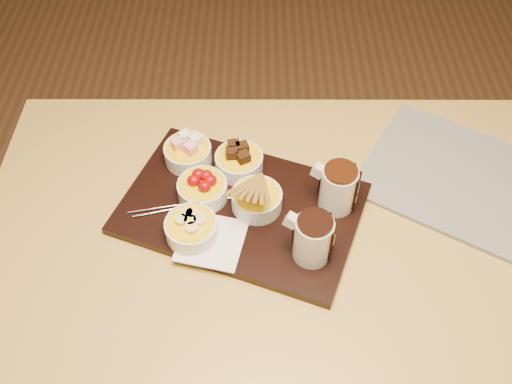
{
  "coord_description": "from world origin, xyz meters",
  "views": [
    {
      "loc": [
        -0.05,
        -0.64,
        1.66
      ],
      "look_at": [
        -0.05,
        0.06,
        0.81
      ],
      "focal_mm": 40.0,
      "sensor_mm": 36.0,
      "label": 1
    }
  ],
  "objects_px": {
    "dining_table": "(280,264)",
    "bowl_strawberries": "(203,190)",
    "serving_board": "(241,208)",
    "newspaper": "(461,179)",
    "pitcher_dark_chocolate": "(313,239)",
    "pitcher_milk_chocolate": "(338,189)"
  },
  "relations": [
    {
      "from": "bowl_strawberries",
      "to": "newspaper",
      "type": "height_order",
      "value": "bowl_strawberries"
    },
    {
      "from": "serving_board",
      "to": "newspaper",
      "type": "xyz_separation_m",
      "value": [
        0.46,
        0.08,
        -0.0
      ]
    },
    {
      "from": "pitcher_dark_chocolate",
      "to": "pitcher_milk_chocolate",
      "type": "relative_size",
      "value": 1.0
    },
    {
      "from": "dining_table",
      "to": "bowl_strawberries",
      "type": "bearing_deg",
      "value": 150.91
    },
    {
      "from": "bowl_strawberries",
      "to": "pitcher_dark_chocolate",
      "type": "xyz_separation_m",
      "value": [
        0.21,
        -0.14,
        0.03
      ]
    },
    {
      "from": "bowl_strawberries",
      "to": "newspaper",
      "type": "distance_m",
      "value": 0.54
    },
    {
      "from": "dining_table",
      "to": "pitcher_dark_chocolate",
      "type": "bearing_deg",
      "value": -44.27
    },
    {
      "from": "bowl_strawberries",
      "to": "pitcher_milk_chocolate",
      "type": "height_order",
      "value": "pitcher_milk_chocolate"
    },
    {
      "from": "pitcher_dark_chocolate",
      "to": "newspaper",
      "type": "bearing_deg",
      "value": 51.85
    },
    {
      "from": "dining_table",
      "to": "serving_board",
      "type": "height_order",
      "value": "serving_board"
    },
    {
      "from": "serving_board",
      "to": "newspaper",
      "type": "bearing_deg",
      "value": 30.97
    },
    {
      "from": "dining_table",
      "to": "serving_board",
      "type": "xyz_separation_m",
      "value": [
        -0.08,
        0.06,
        0.11
      ]
    },
    {
      "from": "pitcher_milk_chocolate",
      "to": "newspaper",
      "type": "relative_size",
      "value": 0.25
    },
    {
      "from": "dining_table",
      "to": "bowl_strawberries",
      "type": "distance_m",
      "value": 0.23
    },
    {
      "from": "dining_table",
      "to": "pitcher_dark_chocolate",
      "type": "distance_m",
      "value": 0.18
    },
    {
      "from": "bowl_strawberries",
      "to": "pitcher_dark_chocolate",
      "type": "bearing_deg",
      "value": -33.48
    },
    {
      "from": "serving_board",
      "to": "pitcher_milk_chocolate",
      "type": "xyz_separation_m",
      "value": [
        0.19,
        0.0,
        0.06
      ]
    },
    {
      "from": "bowl_strawberries",
      "to": "pitcher_milk_chocolate",
      "type": "relative_size",
      "value": 1.04
    },
    {
      "from": "newspaper",
      "to": "pitcher_dark_chocolate",
      "type": "bearing_deg",
      "value": -118.27
    },
    {
      "from": "bowl_strawberries",
      "to": "dining_table",
      "type": "bearing_deg",
      "value": -29.09
    },
    {
      "from": "pitcher_dark_chocolate",
      "to": "pitcher_milk_chocolate",
      "type": "xyz_separation_m",
      "value": [
        0.06,
        0.12,
        0.0
      ]
    },
    {
      "from": "bowl_strawberries",
      "to": "pitcher_milk_chocolate",
      "type": "xyz_separation_m",
      "value": [
        0.27,
        -0.02,
        0.03
      ]
    }
  ]
}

